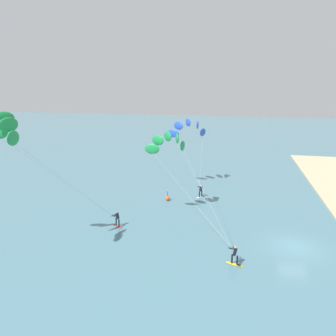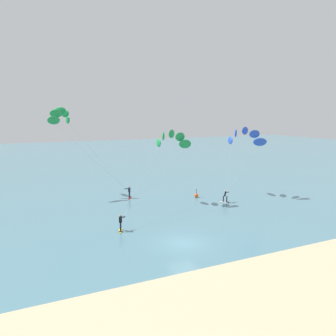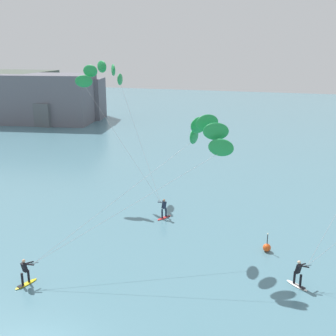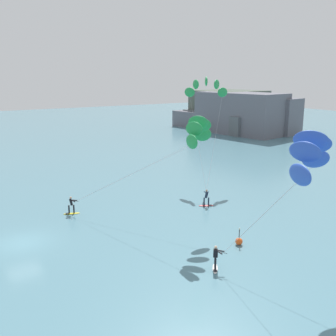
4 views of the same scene
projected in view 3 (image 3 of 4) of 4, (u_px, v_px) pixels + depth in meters
kitesurfer_nearshore at (104, 79)px, 38.83m from camera, size 10.32×8.85×12.44m
kitesurfer_mid_water at (200, 138)px, 27.05m from camera, size 11.65×10.66×9.53m
marker_buoy at (267, 247)px, 29.05m from camera, size 0.56×0.56×1.38m
distant_headland at (26, 100)px, 81.27m from camera, size 29.70×18.60×8.83m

